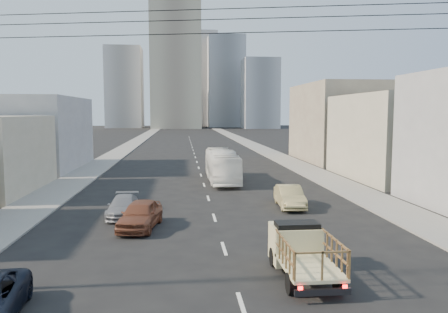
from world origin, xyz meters
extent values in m
cube|color=gray|center=(-11.75, 70.00, 0.06)|extent=(3.50, 180.00, 0.12)
cube|color=gray|center=(11.75, 70.00, 0.06)|extent=(3.50, 180.00, 0.12)
cube|color=silver|center=(0.00, 2.00, 0.01)|extent=(0.15, 2.00, 0.01)
cube|color=silver|center=(0.00, 8.00, 0.01)|extent=(0.15, 2.00, 0.01)
cube|color=silver|center=(0.00, 14.00, 0.01)|extent=(0.15, 2.00, 0.01)
cube|color=silver|center=(0.00, 20.00, 0.01)|extent=(0.15, 2.00, 0.01)
cube|color=silver|center=(0.00, 26.00, 0.01)|extent=(0.15, 2.00, 0.01)
cube|color=silver|center=(0.00, 32.00, 0.01)|extent=(0.15, 2.00, 0.01)
cube|color=silver|center=(0.00, 38.00, 0.01)|extent=(0.15, 2.00, 0.01)
cube|color=silver|center=(0.00, 44.00, 0.01)|extent=(0.15, 2.00, 0.01)
cube|color=silver|center=(0.00, 50.00, 0.01)|extent=(0.15, 2.00, 0.01)
cube|color=silver|center=(0.00, 56.00, 0.01)|extent=(0.15, 2.00, 0.01)
cube|color=silver|center=(0.00, 62.00, 0.01)|extent=(0.15, 2.00, 0.01)
cube|color=silver|center=(0.00, 68.00, 0.01)|extent=(0.15, 2.00, 0.01)
cube|color=silver|center=(0.00, 74.00, 0.01)|extent=(0.15, 2.00, 0.01)
cube|color=silver|center=(0.00, 80.00, 0.01)|extent=(0.15, 2.00, 0.01)
cube|color=silver|center=(0.00, 86.00, 0.01)|extent=(0.15, 2.00, 0.01)
cube|color=silver|center=(0.00, 92.00, 0.01)|extent=(0.15, 2.00, 0.01)
cube|color=silver|center=(0.00, 98.00, 0.01)|extent=(0.15, 2.00, 0.01)
cube|color=silver|center=(0.00, 104.00, 0.01)|extent=(0.15, 2.00, 0.01)
cube|color=beige|center=(2.65, 3.39, 0.70)|extent=(1.90, 3.00, 0.12)
cube|color=beige|center=(2.65, 5.39, 0.95)|extent=(1.90, 1.60, 1.50)
cube|color=black|center=(2.65, 5.14, 1.55)|extent=(1.70, 0.90, 0.70)
cube|color=#2D2D33|center=(2.65, 1.84, 0.40)|extent=(1.90, 0.12, 0.22)
cube|color=#FF0C0C|center=(1.90, 1.84, 0.55)|extent=(0.15, 0.05, 0.12)
cube|color=#FF0C0C|center=(3.40, 1.84, 0.55)|extent=(0.15, 0.05, 0.12)
cylinder|color=black|center=(1.80, 5.49, 0.38)|extent=(0.25, 0.76, 0.76)
cylinder|color=black|center=(3.50, 5.49, 0.38)|extent=(0.25, 0.76, 0.76)
cylinder|color=black|center=(1.80, 2.69, 0.38)|extent=(0.25, 0.76, 0.76)
cylinder|color=black|center=(3.50, 2.69, 0.38)|extent=(0.25, 0.76, 0.76)
imported|color=white|center=(1.75, 28.04, 1.43)|extent=(2.44, 10.28, 2.86)
imported|color=brown|center=(-4.17, 11.99, 0.76)|extent=(2.49, 4.69, 1.52)
imported|color=tan|center=(5.20, 16.45, 0.71)|extent=(1.75, 4.41, 1.43)
imported|color=gray|center=(-5.46, 14.89, 0.61)|extent=(1.71, 4.20, 1.22)
cylinder|color=black|center=(0.00, 1.50, 9.30)|extent=(23.01, 5.02, 0.02)
cylinder|color=black|center=(0.00, 1.50, 9.00)|extent=(23.01, 5.02, 0.02)
cylinder|color=black|center=(0.00, 1.50, 8.60)|extent=(23.01, 5.02, 0.02)
cube|color=#AAA389|center=(19.50, 28.00, 4.00)|extent=(11.00, 14.00, 8.00)
cube|color=gray|center=(20.00, 44.00, 5.00)|extent=(12.00, 16.00, 10.00)
cube|color=#939396|center=(-19.50, 39.00, 4.00)|extent=(12.00, 16.00, 8.00)
cube|color=gray|center=(-4.00, 170.00, 30.00)|extent=(20.00, 20.00, 60.00)
cube|color=gray|center=(18.00, 185.00, 20.00)|extent=(16.00, 16.00, 40.00)
cube|color=gray|center=(-26.00, 180.00, 17.00)|extent=(15.00, 15.00, 34.00)
cube|color=#939396|center=(6.00, 200.00, 22.00)|extent=(18.00, 18.00, 44.00)
cube|color=gray|center=(30.00, 165.00, 14.00)|extent=(14.00, 14.00, 28.00)
camera|label=1|loc=(-1.90, -11.54, 6.24)|focal=35.00mm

